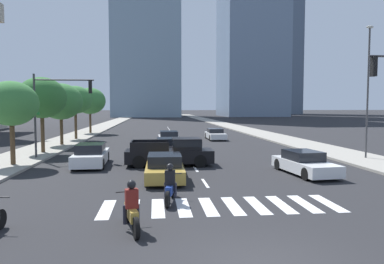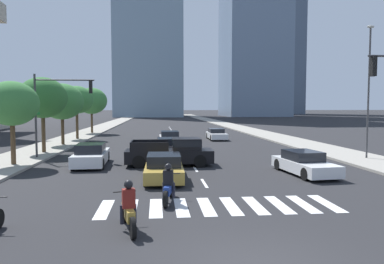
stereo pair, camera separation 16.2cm
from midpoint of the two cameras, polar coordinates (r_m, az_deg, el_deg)
name	(u,v)px [view 2 (the right image)]	position (r m, az deg, el deg)	size (l,w,h in m)	color
sidewalk_east	(287,140)	(40.19, 14.66, -1.19)	(4.00, 260.00, 0.15)	gray
sidewalk_west	(63,142)	(38.86, -19.31, -1.46)	(4.00, 260.00, 0.15)	gray
crosswalk_near	(219,206)	(13.48, 4.52, -11.44)	(8.55, 2.48, 0.01)	silver
lane_divider_center	(177,139)	(41.02, -2.30, -1.07)	(0.14, 50.00, 0.01)	silver
motorcycle_trailing	(128,210)	(10.97, -9.47, -11.95)	(0.81, 2.14, 1.49)	black
motorcycle_third	(169,187)	(13.85, -3.33, -8.55)	(0.72, 2.09, 1.49)	black
pickup_truck	(173,152)	(22.38, -2.70, -3.16)	(5.29, 2.08, 1.67)	black
sedan_white_0	(216,134)	(40.15, 3.94, -0.38)	(1.81, 4.63, 1.20)	silver
sedan_white_1	(91,155)	(23.15, -15.25, -3.54)	(1.97, 4.81, 1.36)	silver
sedan_white_2	(170,138)	(35.79, -3.40, -0.90)	(2.00, 4.78, 1.22)	silver
sedan_gold_3	(164,168)	(18.17, -4.15, -5.55)	(1.92, 4.71, 1.27)	#B28E38
sedan_black_4	(168,147)	(27.41, -3.53, -2.33)	(2.03, 4.53, 1.27)	black
sedan_white_5	(304,164)	(20.39, 17.30, -4.72)	(2.21, 4.72, 1.24)	silver
traffic_signal_far	(58,101)	(26.45, -20.04, 4.63)	(4.24, 0.28, 5.65)	#333335
street_lamp_east	(369,83)	(27.22, 26.01, 6.88)	(0.50, 0.24, 8.80)	#3F3F42
street_tree_nearest	(12,104)	(24.17, -26.12, 3.97)	(3.12, 3.12, 4.95)	#4C3823
street_tree_second	(43,98)	(29.81, -22.13, 4.95)	(3.62, 3.62, 5.66)	#4C3823
street_tree_third	(62,102)	(35.28, -19.48, 4.49)	(3.85, 3.85, 5.55)	#4C3823
street_tree_fourth	(77,100)	(41.24, -17.44, 4.79)	(3.50, 3.50, 5.68)	#4C3823
street_tree_fifth	(91,101)	(50.09, -15.31, 4.69)	(4.05, 4.05, 5.94)	#4C3823
office_tower_right_skyline	(275,36)	(193.94, 12.86, 14.35)	(23.33, 23.49, 89.23)	slate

